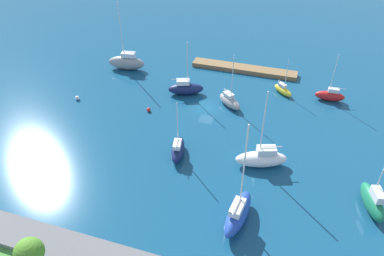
{
  "coord_description": "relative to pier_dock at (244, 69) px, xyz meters",
  "views": [
    {
      "loc": [
        -14.07,
        52.61,
        35.67
      ],
      "look_at": [
        0.0,
        8.49,
        1.5
      ],
      "focal_mm": 34.28,
      "sensor_mm": 36.0,
      "label": 1
    }
  ],
  "objects": [
    {
      "name": "water",
      "position": [
        3.54,
        15.93,
        -0.43
      ],
      "size": [
        160.0,
        160.0,
        0.0
      ],
      "primitive_type": "plane",
      "color": "navy",
      "rests_on": "ground"
    },
    {
      "name": "pier_dock",
      "position": [
        0.0,
        0.0,
        0.0
      ],
      "size": [
        21.66,
        2.95,
        0.85
      ],
      "primitive_type": "cube",
      "color": "olive",
      "rests_on": "ground"
    },
    {
      "name": "park_tree_east",
      "position": [
        11.09,
        52.91,
        4.36
      ],
      "size": [
        2.93,
        2.93,
        5.42
      ],
      "color": "brown",
      "rests_on": "shoreline_park"
    },
    {
      "name": "sailboat_gray_lone_south",
      "position": [
        23.44,
        6.73,
        1.18
      ],
      "size": [
        7.89,
        3.43,
        13.97
      ],
      "rotation": [
        0.0,
        0.0,
        0.14
      ],
      "color": "gray",
      "rests_on": "water"
    },
    {
      "name": "sailboat_navy_east_end",
      "position": [
        8.57,
        12.51,
        0.79
      ],
      "size": [
        6.93,
        4.53,
        10.29
      ],
      "rotation": [
        0.0,
        0.0,
        3.51
      ],
      "color": "#141E4C",
      "rests_on": "water"
    },
    {
      "name": "sailboat_blue_by_breakwater",
      "position": [
        -6.9,
        39.06,
        1.06
      ],
      "size": [
        3.07,
        7.72,
        14.29
      ],
      "rotation": [
        0.0,
        0.0,
        4.59
      ],
      "color": "#2347B2",
      "rests_on": "water"
    },
    {
      "name": "sailboat_white_inner_mooring",
      "position": [
        -8.01,
        28.05,
        0.88
      ],
      "size": [
        7.8,
        4.81,
        12.29
      ],
      "rotation": [
        0.0,
        0.0,
        0.33
      ],
      "color": "white",
      "rests_on": "water"
    },
    {
      "name": "sailboat_yellow_far_south",
      "position": [
        -8.72,
        6.83,
        0.34
      ],
      "size": [
        4.24,
        4.06,
        7.01
      ],
      "rotation": [
        0.0,
        0.0,
        2.4
      ],
      "color": "yellow",
      "rests_on": "water"
    },
    {
      "name": "sailboat_red_outer_mooring",
      "position": [
        -17.12,
        6.72,
        0.61
      ],
      "size": [
        5.24,
        1.75,
        9.0
      ],
      "rotation": [
        0.0,
        0.0,
        0.03
      ],
      "color": "red",
      "rests_on": "water"
    },
    {
      "name": "sailboat_green_along_channel",
      "position": [
        -22.42,
        32.04,
        1.01
      ],
      "size": [
        3.5,
        6.6,
        12.29
      ],
      "rotation": [
        0.0,
        0.0,
        5.0
      ],
      "color": "#19724C",
      "rests_on": "water"
    },
    {
      "name": "sailboat_gray_mid_basin",
      "position": [
        -0.16,
        14.05,
        0.59
      ],
      "size": [
        5.43,
        5.08,
        9.91
      ],
      "rotation": [
        0.0,
        0.0,
        2.43
      ],
      "color": "gray",
      "rests_on": "water"
    },
    {
      "name": "sailboat_navy_center_basin",
      "position": [
        4.07,
        29.62,
        0.73
      ],
      "size": [
        2.88,
        5.93,
        9.06
      ],
      "rotation": [
        0.0,
        0.0,
        4.91
      ],
      "color": "#141E4C",
      "rests_on": "water"
    },
    {
      "name": "mooring_buoy_red",
      "position": [
        12.86,
        20.11,
        -0.07
      ],
      "size": [
        0.71,
        0.71,
        0.71
      ],
      "primitive_type": "sphere",
      "color": "red",
      "rests_on": "water"
    },
    {
      "name": "mooring_buoy_white",
      "position": [
        26.82,
        20.5,
        -0.04
      ],
      "size": [
        0.76,
        0.76,
        0.76
      ],
      "primitive_type": "sphere",
      "color": "white",
      "rests_on": "water"
    }
  ]
}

